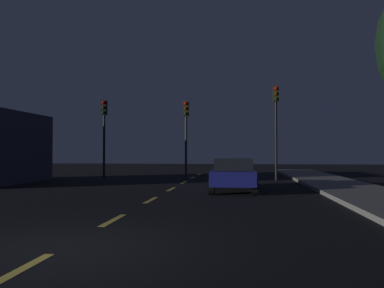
{
  "coord_description": "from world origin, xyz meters",
  "views": [
    {
      "loc": [
        2.94,
        -6.02,
        1.58
      ],
      "look_at": [
        0.47,
        13.65,
        2.03
      ],
      "focal_mm": 35.56,
      "sensor_mm": 36.0,
      "label": 1
    }
  ],
  "objects_px": {
    "traffic_signal_right": "(276,115)",
    "car_stopped_ahead": "(234,174)",
    "traffic_signal_center": "(186,124)",
    "traffic_signal_left": "(104,124)"
  },
  "relations": [
    {
      "from": "traffic_signal_left",
      "to": "car_stopped_ahead",
      "type": "height_order",
      "value": "traffic_signal_left"
    },
    {
      "from": "traffic_signal_left",
      "to": "traffic_signal_center",
      "type": "distance_m",
      "value": 5.01
    },
    {
      "from": "traffic_signal_center",
      "to": "traffic_signal_right",
      "type": "xyz_separation_m",
      "value": [
        5.21,
        0.0,
        0.5
      ]
    },
    {
      "from": "traffic_signal_left",
      "to": "traffic_signal_center",
      "type": "xyz_separation_m",
      "value": [
        5.01,
        -0.0,
        -0.09
      ]
    },
    {
      "from": "traffic_signal_left",
      "to": "traffic_signal_center",
      "type": "bearing_deg",
      "value": -0.0
    },
    {
      "from": "traffic_signal_center",
      "to": "traffic_signal_left",
      "type": "bearing_deg",
      "value": 180.0
    },
    {
      "from": "traffic_signal_right",
      "to": "car_stopped_ahead",
      "type": "distance_m",
      "value": 7.23
    },
    {
      "from": "traffic_signal_center",
      "to": "traffic_signal_right",
      "type": "relative_size",
      "value": 0.86
    },
    {
      "from": "traffic_signal_center",
      "to": "car_stopped_ahead",
      "type": "distance_m",
      "value": 7.24
    },
    {
      "from": "traffic_signal_center",
      "to": "traffic_signal_right",
      "type": "bearing_deg",
      "value": 0.02
    }
  ]
}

